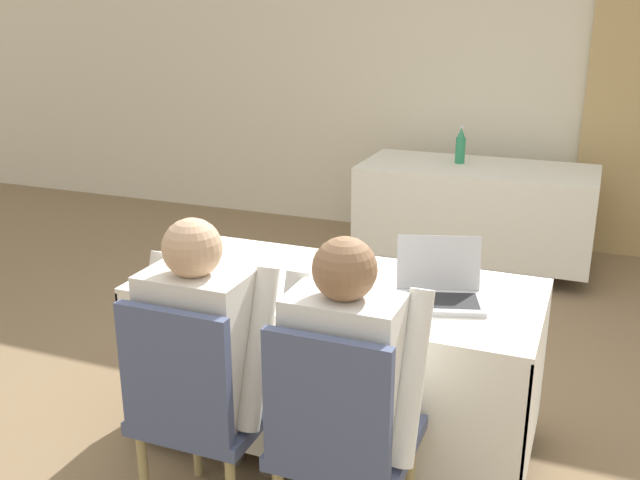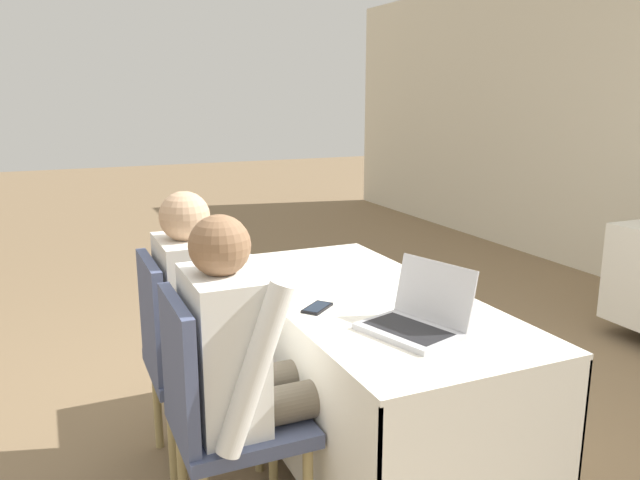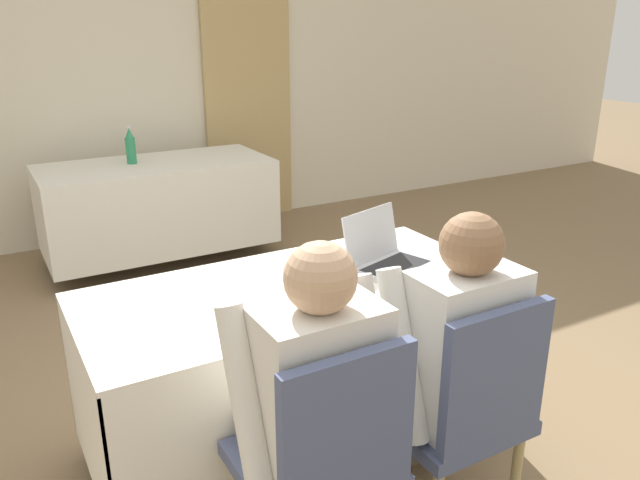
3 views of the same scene
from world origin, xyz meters
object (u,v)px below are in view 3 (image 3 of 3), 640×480
water_bottle (130,147)px  chair_near_left (325,460)px  person_checkered_shirt (307,396)px  person_white_shirt (446,351)px  cell_phone (345,304)px  chair_near_right (463,408)px  laptop (388,258)px

water_bottle → chair_near_left: (-0.26, -3.23, -0.36)m
person_checkered_shirt → person_white_shirt: 0.53m
cell_phone → person_checkered_shirt: bearing=-174.6°
chair_near_right → laptop: bearing=-103.5°
chair_near_right → person_checkered_shirt: 0.56m
laptop → person_checkered_shirt: (-0.69, -0.56, -0.12)m
laptop → water_bottle: 2.60m
cell_phone → person_checkered_shirt: 0.49m
cell_phone → person_checkered_shirt: person_checkered_shirt is taller
water_bottle → chair_near_left: 3.26m
water_bottle → person_checkered_shirt: (-0.26, -3.13, -0.20)m
laptop → cell_phone: size_ratio=2.59×
chair_near_right → person_checkered_shirt: bearing=-11.1°
laptop → person_checkered_shirt: size_ratio=0.33×
laptop → chair_near_left: (-0.69, -0.67, -0.28)m
chair_near_right → person_checkered_shirt: size_ratio=0.78×
cell_phone → chair_near_left: 0.61m
laptop → cell_phone: (-0.35, -0.22, -0.04)m
chair_near_left → chair_near_right: same height
laptop → water_bottle: (-0.43, 2.57, 0.08)m
person_checkered_shirt → person_white_shirt: same height
laptop → person_white_shirt: bearing=-123.2°
chair_near_left → person_white_shirt: size_ratio=0.78×
cell_phone → chair_near_right: chair_near_right is taller
water_bottle → person_checkered_shirt: 3.15m
chair_near_left → chair_near_right: (0.53, 0.00, 0.00)m
chair_near_right → person_white_shirt: 0.19m
person_checkered_shirt → chair_near_left: bearing=90.0°
person_checkered_shirt → chair_near_right: bearing=168.9°
chair_near_right → person_white_shirt: bearing=-90.0°
person_checkered_shirt → person_white_shirt: bearing=-180.0°
chair_near_left → person_checkered_shirt: (-0.00, 0.10, 0.16)m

